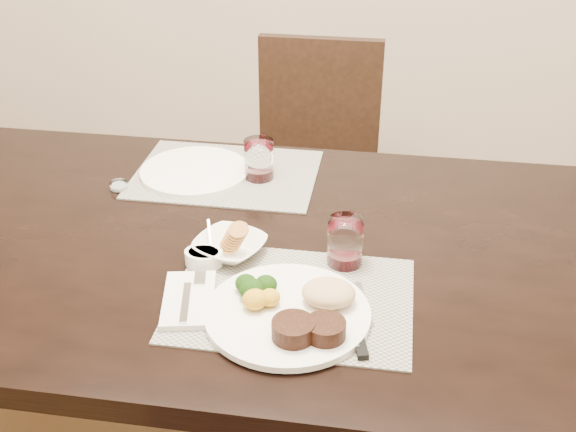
% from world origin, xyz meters
% --- Properties ---
extents(dining_table, '(2.00, 1.00, 0.75)m').
position_xyz_m(dining_table, '(0.00, 0.00, 0.67)').
color(dining_table, black).
rests_on(dining_table, ground).
extents(chair_far, '(0.42, 0.42, 0.90)m').
position_xyz_m(chair_far, '(0.00, 0.93, 0.50)').
color(chair_far, black).
rests_on(chair_far, ground).
extents(placemat_near, '(0.46, 0.34, 0.00)m').
position_xyz_m(placemat_near, '(0.09, -0.19, 0.75)').
color(placemat_near, gray).
rests_on(placemat_near, dining_table).
extents(placemat_far, '(0.46, 0.34, 0.00)m').
position_xyz_m(placemat_far, '(-0.15, 0.31, 0.75)').
color(placemat_far, gray).
rests_on(placemat_far, dining_table).
extents(dinner_plate, '(0.31, 0.31, 0.06)m').
position_xyz_m(dinner_plate, '(0.11, -0.25, 0.77)').
color(dinner_plate, white).
rests_on(dinner_plate, placemat_near).
extents(napkin_fork, '(0.13, 0.19, 0.02)m').
position_xyz_m(napkin_fork, '(-0.10, -0.23, 0.76)').
color(napkin_fork, white).
rests_on(napkin_fork, placemat_near).
extents(steak_knife, '(0.05, 0.23, 0.01)m').
position_xyz_m(steak_knife, '(0.23, -0.27, 0.76)').
color(steak_knife, silver).
rests_on(steak_knife, placemat_near).
extents(cracker_bowl, '(0.18, 0.18, 0.06)m').
position_xyz_m(cracker_bowl, '(-0.06, -0.06, 0.77)').
color(cracker_bowl, white).
rests_on(cracker_bowl, placemat_near).
extents(sauce_ramekin, '(0.08, 0.12, 0.06)m').
position_xyz_m(sauce_ramekin, '(-0.10, -0.10, 0.77)').
color(sauce_ramekin, white).
rests_on(sauce_ramekin, placemat_near).
extents(wine_glass_near, '(0.07, 0.07, 0.10)m').
position_xyz_m(wine_glass_near, '(0.18, -0.05, 0.80)').
color(wine_glass_near, white).
rests_on(wine_glass_near, placemat_near).
extents(far_plate, '(0.28, 0.28, 0.01)m').
position_xyz_m(far_plate, '(-0.23, 0.29, 0.76)').
color(far_plate, white).
rests_on(far_plate, placemat_far).
extents(wine_glass_far, '(0.07, 0.07, 0.10)m').
position_xyz_m(wine_glass_far, '(-0.07, 0.30, 0.80)').
color(wine_glass_far, white).
rests_on(wine_glass_far, placemat_far).
extents(salt_cellar, '(0.04, 0.04, 0.02)m').
position_xyz_m(salt_cellar, '(-0.40, 0.19, 0.76)').
color(salt_cellar, white).
rests_on(salt_cellar, dining_table).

